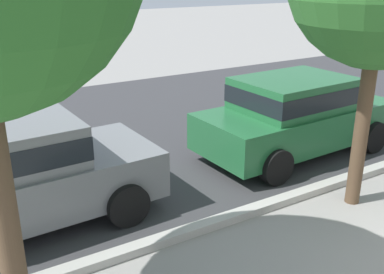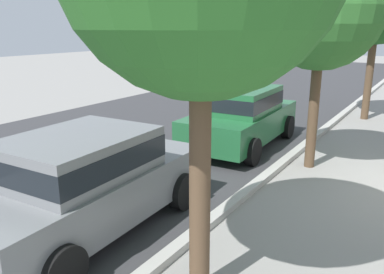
{
  "view_description": "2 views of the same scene",
  "coord_description": "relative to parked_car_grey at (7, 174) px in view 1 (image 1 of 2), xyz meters",
  "views": [
    {
      "loc": [
        -5.12,
        -1.71,
        3.45
      ],
      "look_at": [
        -1.39,
        4.4,
        0.8
      ],
      "focal_mm": 41.79,
      "sensor_mm": 36.0,
      "label": 1
    },
    {
      "loc": [
        -8.19,
        0.1,
        3.04
      ],
      "look_at": [
        -1.39,
        4.4,
        0.8
      ],
      "focal_mm": 36.98,
      "sensor_mm": 36.0,
      "label": 2
    }
  ],
  "objects": [
    {
      "name": "parked_car_grey",
      "position": [
        0.0,
        0.0,
        0.0
      ],
      "size": [
        4.16,
        2.05,
        1.56
      ],
      "color": "slate",
      "rests_on": "ground"
    },
    {
      "name": "parked_car_green",
      "position": [
        5.38,
        0.0,
        0.0
      ],
      "size": [
        4.16,
        2.05,
        1.56
      ],
      "color": "#236638",
      "rests_on": "ground"
    },
    {
      "name": "curb_stone",
      "position": [
        4.38,
        -1.5,
        -0.78
      ],
      "size": [
        60.0,
        0.2,
        0.12
      ],
      "primitive_type": "cube",
      "color": "#B2AFA8",
      "rests_on": "ground"
    },
    {
      "name": "street_surface",
      "position": [
        4.38,
        3.1,
        -0.84
      ],
      "size": [
        60.0,
        9.0,
        0.01
      ],
      "primitive_type": "cube",
      "color": "#38383A",
      "rests_on": "ground"
    }
  ]
}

